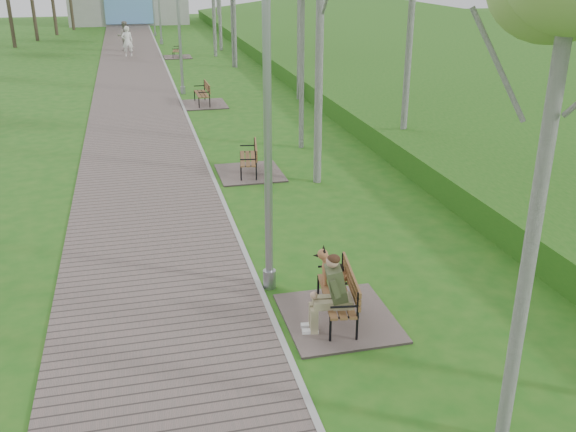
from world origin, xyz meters
The scene contains 15 objects.
ground centered at (0.00, 0.00, 0.00)m, with size 120.00×120.00×0.00m, color #1E5A15.
walkway centered at (-1.75, 21.50, 0.02)m, with size 3.50×67.00×0.04m, color #645651.
kerb centered at (0.00, 21.50, 0.03)m, with size 0.10×67.00×0.05m, color #999993.
embankment centered at (12.00, 20.00, 0.00)m, with size 14.00×70.00×1.60m, color #417120.
building_north centered at (-1.50, 50.97, 1.99)m, with size 10.00×5.20×4.00m.
bench_main centered at (0.95, -1.08, 0.42)m, with size 1.74×1.94×1.52m.
bench_second centered at (0.99, 6.70, 0.19)m, with size 1.70×1.89×1.04m.
bench_third centered at (0.78, 15.71, 0.20)m, with size 1.78×1.98×1.09m.
bench_far centered at (0.85, 29.07, 0.18)m, with size 1.58×1.75×0.97m.
lamp_post_near centered at (0.18, 0.27, 2.74)m, with size 0.23×0.23×5.85m.
lamp_post_second centered at (0.24, 18.13, 2.53)m, with size 0.21×0.21×5.42m.
lamp_post_third centered at (0.35, 35.53, 2.58)m, with size 0.21×0.21×5.53m.
lamp_post_far centered at (0.18, 40.61, 2.07)m, with size 0.17×0.17×4.44m.
pedestrian_near centered at (-1.89, 29.96, 0.88)m, with size 0.64×0.42×1.76m, color white.
pedestrian_far centered at (-2.03, 32.60, 0.90)m, with size 0.87×0.68×1.80m, color gray.
Camera 1 is at (-1.88, -9.59, 5.44)m, focal length 40.00 mm.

